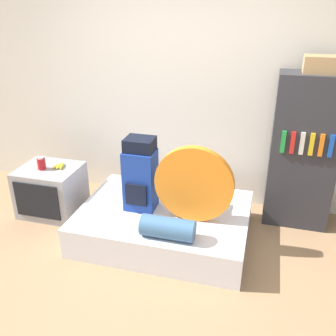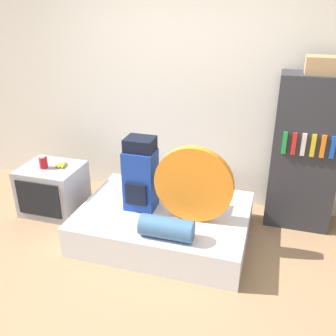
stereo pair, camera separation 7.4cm
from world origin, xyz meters
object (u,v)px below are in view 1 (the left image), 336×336
at_px(backpack, 140,175).
at_px(cardboard_box, 325,65).
at_px(sleeping_roll, 168,228).
at_px(bookshelf, 303,153).
at_px(television, 51,190).
at_px(tent_bag, 194,184).
at_px(canister, 41,163).

relative_size(backpack, cardboard_box, 1.90).
height_order(sleeping_roll, bookshelf, bookshelf).
distance_m(sleeping_roll, cardboard_box, 2.03).
height_order(television, bookshelf, bookshelf).
bearing_deg(tent_bag, cardboard_box, 35.90).
height_order(backpack, sleeping_roll, backpack).
bearing_deg(canister, backpack, -5.51).
bearing_deg(backpack, tent_bag, -8.38).
bearing_deg(television, sleeping_roll, -20.95).
bearing_deg(bookshelf, cardboard_box, -4.91).
height_order(sleeping_roll, canister, canister).
height_order(tent_bag, cardboard_box, cardboard_box).
height_order(tent_bag, television, tent_bag).
bearing_deg(television, canister, -146.10).
xyz_separation_m(tent_bag, sleeping_roll, (-0.15, -0.35, -0.27)).
height_order(sleeping_roll, television, television).
distance_m(bookshelf, cardboard_box, 0.87).
relative_size(backpack, tent_bag, 0.99).
xyz_separation_m(backpack, television, (-1.10, 0.14, -0.39)).
relative_size(tent_bag, bookshelf, 0.46).
height_order(television, canister, canister).
relative_size(tent_bag, sleeping_roll, 1.55).
bearing_deg(tent_bag, sleeping_roll, -113.42).
height_order(backpack, tent_bag, tent_bag).
xyz_separation_m(tent_bag, canister, (-1.69, 0.19, -0.07)).
relative_size(sleeping_roll, canister, 3.42).
bearing_deg(cardboard_box, television, -169.00).
bearing_deg(bookshelf, canister, -168.13).
bearing_deg(cardboard_box, sleeping_roll, -137.17).
relative_size(tent_bag, television, 1.15).
bearing_deg(tent_bag, canister, 173.57).
distance_m(backpack, television, 1.17).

